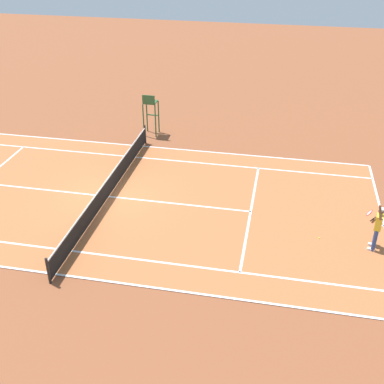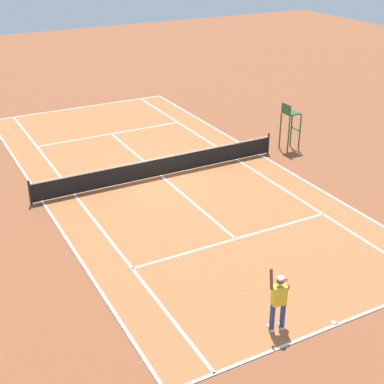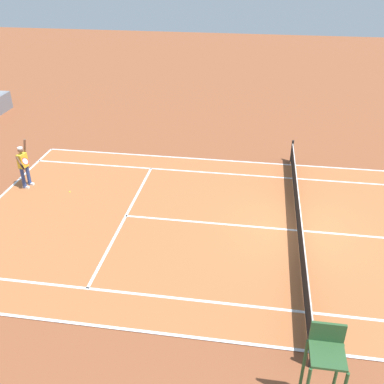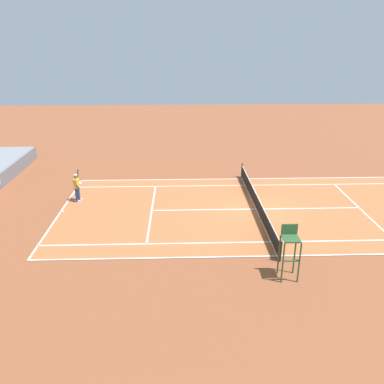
% 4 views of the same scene
% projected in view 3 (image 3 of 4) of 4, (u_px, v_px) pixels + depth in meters
% --- Properties ---
extents(ground_plane, '(80.00, 80.00, 0.00)m').
position_uv_depth(ground_plane, '(297.00, 231.00, 15.97)').
color(ground_plane, brown).
extents(court, '(11.08, 23.88, 0.03)m').
position_uv_depth(court, '(297.00, 231.00, 15.96)').
color(court, '#B76638').
rests_on(court, ground).
extents(net, '(11.98, 0.10, 1.07)m').
position_uv_depth(net, '(299.00, 219.00, 15.71)').
color(net, black).
rests_on(net, ground).
extents(tennis_player, '(0.82, 0.61, 2.08)m').
position_uv_depth(tennis_player, '(24.00, 166.00, 18.40)').
color(tennis_player, navy).
rests_on(tennis_player, ground).
extents(tennis_ball, '(0.07, 0.07, 0.07)m').
position_uv_depth(tennis_ball, '(70.00, 192.00, 18.41)').
color(tennis_ball, '#D1E533').
rests_on(tennis_ball, ground).
extents(umpire_chair, '(0.77, 0.77, 2.44)m').
position_uv_depth(umpire_chair, '(324.00, 365.00, 9.02)').
color(umpire_chair, '#2D562D').
rests_on(umpire_chair, ground).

